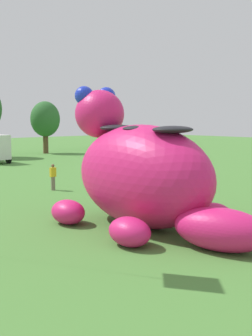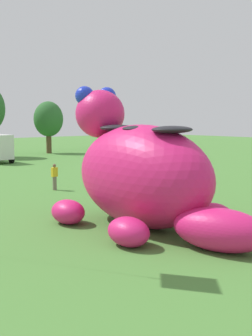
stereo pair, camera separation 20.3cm
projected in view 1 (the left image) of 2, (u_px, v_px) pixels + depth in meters
ground_plane at (144, 218)px, 20.16m from camera, size 160.00×160.00×0.00m
giant_inflatable_creature at (142, 174)px, 18.59m from camera, size 6.61×12.24×6.18m
tree_centre_right at (45, 119)px, 57.10m from camera, size 3.87×3.87×6.87m
tree_mid_right at (102, 114)px, 65.58m from camera, size 4.50×4.50×7.99m
spectator_near_inflatable at (53, 177)px, 28.00m from camera, size 0.38×0.26×1.71m
spectator_mid_field at (152, 175)px, 29.15m from camera, size 0.38×0.26×1.71m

